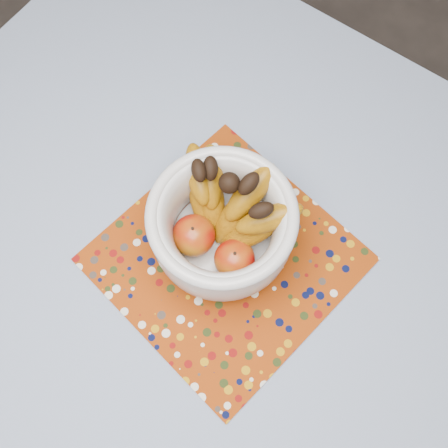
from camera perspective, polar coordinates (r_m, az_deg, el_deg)
name	(u,v)px	position (r m, az deg, el deg)	size (l,w,h in m)	color
table	(189,314)	(0.98, -3.80, -9.77)	(1.20, 1.20, 0.75)	brown
tablecloth	(186,305)	(0.90, -4.13, -8.81)	(1.32, 1.32, 0.01)	slate
placemat	(226,259)	(0.91, 0.18, -3.85)	(0.38, 0.38, 0.00)	#812D07
fruit_bowl	(223,218)	(0.84, -0.07, 0.69)	(0.29, 0.24, 0.18)	silver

